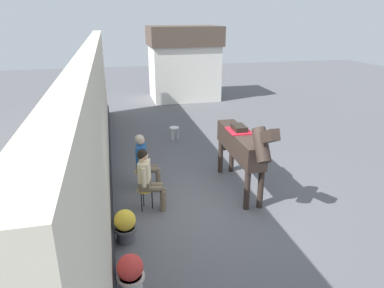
# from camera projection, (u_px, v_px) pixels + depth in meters

# --- Properties ---
(ground_plane) EXTENTS (40.00, 40.00, 0.00)m
(ground_plane) POSITION_uv_depth(u_px,v_px,m) (191.00, 155.00, 10.46)
(ground_plane) COLOR #56565B
(pub_facade_wall) EXTENTS (0.34, 14.00, 3.40)m
(pub_facade_wall) POSITION_uv_depth(u_px,v_px,m) (99.00, 127.00, 8.01)
(pub_facade_wall) COLOR beige
(pub_facade_wall) RESTS_ON ground_plane
(distant_cottage) EXTENTS (3.40, 2.60, 3.50)m
(distant_cottage) POSITION_uv_depth(u_px,v_px,m) (184.00, 62.00, 17.07)
(distant_cottage) COLOR silver
(distant_cottage) RESTS_ON ground_plane
(seated_visitor_near) EXTENTS (0.61, 0.48, 1.39)m
(seated_visitor_near) POSITION_uv_depth(u_px,v_px,m) (148.00, 177.00, 7.31)
(seated_visitor_near) COLOR gold
(seated_visitor_near) RESTS_ON ground_plane
(seated_visitor_far) EXTENTS (0.61, 0.48, 1.39)m
(seated_visitor_far) POSITION_uv_depth(u_px,v_px,m) (144.00, 159.00, 8.19)
(seated_visitor_far) COLOR gold
(seated_visitor_far) RESTS_ON ground_plane
(saddled_horse_center) EXTENTS (0.51, 3.00, 2.06)m
(saddled_horse_center) POSITION_uv_depth(u_px,v_px,m) (242.00, 145.00, 7.98)
(saddled_horse_center) COLOR #2D231E
(saddled_horse_center) RESTS_ON ground_plane
(flower_planter_near) EXTENTS (0.43, 0.43, 0.64)m
(flower_planter_near) POSITION_uv_depth(u_px,v_px,m) (130.00, 273.00, 5.20)
(flower_planter_near) COLOR beige
(flower_planter_near) RESTS_ON ground_plane
(flower_planter_far) EXTENTS (0.43, 0.43, 0.64)m
(flower_planter_far) POSITION_uv_depth(u_px,v_px,m) (125.00, 225.00, 6.39)
(flower_planter_far) COLOR #4C4C51
(flower_planter_far) RESTS_ON ground_plane
(spare_stool_white) EXTENTS (0.32, 0.32, 0.46)m
(spare_stool_white) POSITION_uv_depth(u_px,v_px,m) (174.00, 129.00, 11.58)
(spare_stool_white) COLOR white
(spare_stool_white) RESTS_ON ground_plane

